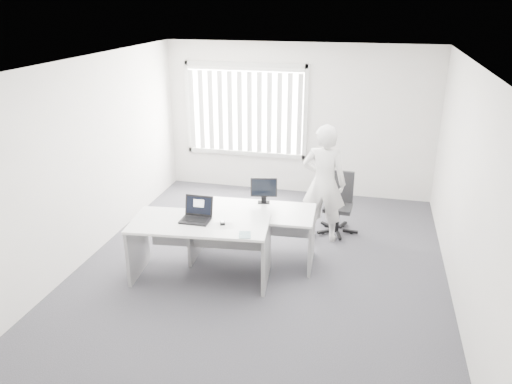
% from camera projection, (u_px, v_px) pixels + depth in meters
% --- Properties ---
extents(ground, '(6.00, 6.00, 0.00)m').
position_uv_depth(ground, '(262.00, 266.00, 7.03)').
color(ground, '#5A5A62').
rests_on(ground, ground).
extents(wall_back, '(5.00, 0.02, 2.80)m').
position_uv_depth(wall_back, '(298.00, 120.00, 9.24)').
color(wall_back, white).
rests_on(wall_back, ground).
extents(wall_front, '(5.00, 0.02, 2.80)m').
position_uv_depth(wall_front, '(177.00, 297.00, 3.80)').
color(wall_front, white).
rests_on(wall_front, ground).
extents(wall_left, '(0.02, 6.00, 2.80)m').
position_uv_depth(wall_left, '(91.00, 159.00, 7.05)').
color(wall_left, white).
rests_on(wall_left, ground).
extents(wall_right, '(0.02, 6.00, 2.80)m').
position_uv_depth(wall_right, '(466.00, 188.00, 5.98)').
color(wall_right, white).
rests_on(wall_right, ground).
extents(ceiling, '(5.00, 6.00, 0.02)m').
position_uv_depth(ceiling, '(263.00, 62.00, 6.01)').
color(ceiling, white).
rests_on(ceiling, wall_back).
extents(window, '(2.32, 0.06, 1.76)m').
position_uv_depth(window, '(245.00, 110.00, 9.36)').
color(window, silver).
rests_on(window, wall_back).
extents(blinds, '(2.20, 0.10, 1.50)m').
position_uv_depth(blinds, '(245.00, 112.00, 9.32)').
color(blinds, white).
rests_on(blinds, wall_back).
extents(desk_near, '(1.86, 1.02, 0.82)m').
position_uv_depth(desk_near, '(200.00, 238.00, 6.54)').
color(desk_near, white).
rests_on(desk_near, ground).
extents(desk_far, '(1.75, 0.89, 0.78)m').
position_uv_depth(desk_far, '(253.00, 224.00, 6.99)').
color(desk_far, white).
rests_on(desk_far, ground).
extents(office_chair, '(0.59, 0.59, 0.97)m').
position_uv_depth(office_chair, '(338.00, 213.00, 7.98)').
color(office_chair, black).
rests_on(office_chair, ground).
extents(person, '(0.70, 0.48, 1.83)m').
position_uv_depth(person, '(324.00, 183.00, 7.51)').
color(person, silver).
rests_on(person, ground).
extents(laptop, '(0.38, 0.34, 0.29)m').
position_uv_depth(laptop, '(195.00, 211.00, 6.42)').
color(laptop, black).
rests_on(laptop, desk_near).
extents(paper_sheet, '(0.31, 0.26, 0.00)m').
position_uv_depth(paper_sheet, '(223.00, 226.00, 6.35)').
color(paper_sheet, white).
rests_on(paper_sheet, desk_near).
extents(mouse, '(0.09, 0.12, 0.04)m').
position_uv_depth(mouse, '(222.00, 222.00, 6.39)').
color(mouse, silver).
rests_on(mouse, paper_sheet).
extents(booklet, '(0.19, 0.23, 0.01)m').
position_uv_depth(booklet, '(245.00, 235.00, 6.10)').
color(booklet, white).
rests_on(booklet, desk_near).
extents(keyboard, '(0.43, 0.20, 0.02)m').
position_uv_depth(keyboard, '(253.00, 215.00, 6.73)').
color(keyboard, black).
rests_on(keyboard, desk_far).
extents(monitor, '(0.39, 0.18, 0.38)m').
position_uv_depth(monitor, '(264.00, 190.00, 7.09)').
color(monitor, black).
rests_on(monitor, desk_far).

